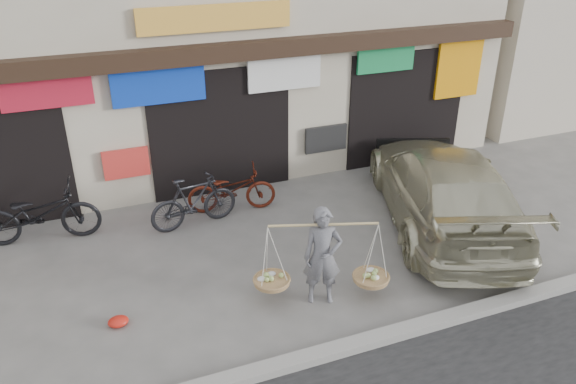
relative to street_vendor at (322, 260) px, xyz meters
name	(u,v)px	position (x,y,z in m)	size (l,w,h in m)	color
ground	(280,276)	(-0.38, 0.81, -0.75)	(70.00, 70.00, 0.00)	slate
kerb	(331,351)	(-0.38, -1.19, -0.69)	(70.00, 0.25, 0.12)	gray
shophouse_block	(184,8)	(-0.38, 7.23, 2.70)	(14.00, 6.32, 7.00)	#C1B69D
street_vendor	(322,260)	(0.00, 0.00, 0.00)	(2.04, 1.05, 1.62)	slate
bike_0	(39,214)	(-4.08, 3.52, -0.19)	(0.74, 2.13, 1.12)	black
bike_1	(194,202)	(-1.32, 3.03, -0.23)	(0.49, 1.74, 1.04)	#232327
bike_2	(232,189)	(-0.47, 3.38, -0.28)	(0.62, 1.78, 0.94)	#51190D
suv	(443,187)	(3.21, 1.42, 0.02)	(3.80, 5.69, 1.53)	#BBB797
red_bag	(118,321)	(-3.07, 0.53, -0.68)	(0.31, 0.25, 0.14)	red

